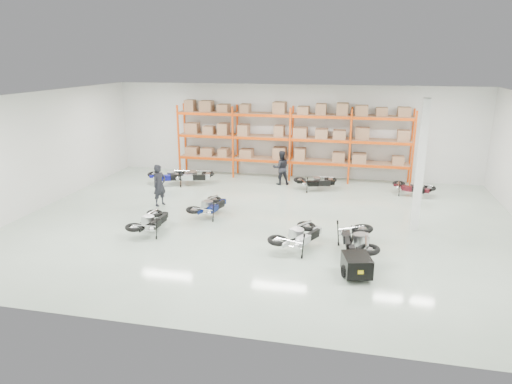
% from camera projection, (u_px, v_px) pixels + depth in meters
% --- Properties ---
extents(room, '(18.00, 18.00, 18.00)m').
position_uv_depth(room, '(265.00, 162.00, 15.86)').
color(room, '#B6CBB6').
rests_on(room, ground).
extents(pallet_rack, '(11.28, 0.98, 3.62)m').
position_uv_depth(pallet_rack, '(291.00, 133.00, 21.89)').
color(pallet_rack, '#DC460B').
rests_on(pallet_rack, ground).
extents(structural_column, '(0.25, 0.25, 4.50)m').
position_uv_depth(structural_column, '(420.00, 166.00, 15.26)').
color(structural_column, white).
rests_on(structural_column, ground).
extents(moto_blue_centre, '(1.24, 1.86, 1.11)m').
position_uv_depth(moto_blue_centre, '(209.00, 203.00, 17.03)').
color(moto_blue_centre, '#07144F').
rests_on(moto_blue_centre, ground).
extents(moto_silver_left, '(1.68, 2.08, 1.21)m').
position_uv_depth(moto_silver_left, '(299.00, 232.00, 14.11)').
color(moto_silver_left, '#BABDC1').
rests_on(moto_silver_left, ground).
extents(moto_black_far_left, '(0.94, 1.76, 1.11)m').
position_uv_depth(moto_black_far_left, '(150.00, 218.00, 15.43)').
color(moto_black_far_left, black).
rests_on(moto_black_far_left, ground).
extents(moto_touring_right, '(1.16, 2.05, 1.27)m').
position_uv_depth(moto_touring_right, '(357.00, 235.00, 13.76)').
color(moto_touring_right, black).
rests_on(moto_touring_right, ground).
extents(trailer, '(0.89, 1.53, 0.62)m').
position_uv_depth(trailer, '(357.00, 265.00, 12.33)').
color(trailer, black).
rests_on(trailer, ground).
extents(moto_back_a, '(2.01, 1.39, 1.18)m').
position_uv_depth(moto_back_a, '(170.00, 173.00, 21.24)').
color(moto_back_a, navy).
rests_on(moto_back_a, ground).
extents(moto_back_b, '(1.96, 1.34, 1.16)m').
position_uv_depth(moto_back_b, '(192.00, 173.00, 21.30)').
color(moto_back_b, '#AFB5B9').
rests_on(moto_back_b, ground).
extents(moto_back_c, '(1.84, 1.23, 1.09)m').
position_uv_depth(moto_back_c, '(316.00, 179.00, 20.39)').
color(moto_back_c, black).
rests_on(moto_back_c, ground).
extents(moto_back_d, '(1.75, 1.31, 1.02)m').
position_uv_depth(moto_back_d, '(413.00, 185.00, 19.59)').
color(moto_back_d, '#3D0C13').
rests_on(moto_back_d, ground).
extents(person_left, '(0.64, 0.73, 1.68)m').
position_uv_depth(person_left, '(159.00, 185.00, 18.23)').
color(person_left, black).
rests_on(person_left, ground).
extents(person_back, '(0.94, 0.84, 1.60)m').
position_uv_depth(person_back, '(281.00, 168.00, 21.24)').
color(person_back, black).
rests_on(person_back, ground).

